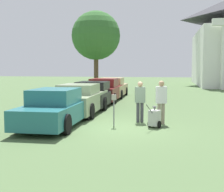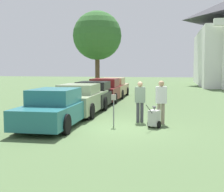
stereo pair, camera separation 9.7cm
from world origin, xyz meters
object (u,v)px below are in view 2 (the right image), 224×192
(parked_car_tan, at_px, (113,88))
(person_worker, at_px, (140,99))
(parking_meter, at_px, (114,104))
(parked_car_black, at_px, (94,95))
(equipment_cart, at_px, (154,118))
(parked_car_maroon, at_px, (105,91))
(parked_car_sage, at_px, (80,100))
(parked_car_teal, at_px, (56,109))
(person_supervisor, at_px, (161,99))

(parked_car_tan, distance_m, person_worker, 11.34)
(parked_car_tan, xyz_separation_m, parking_meter, (2.29, -11.97, 0.20))
(parked_car_tan, bearing_deg, parked_car_black, -91.01)
(person_worker, relative_size, equipment_cart, 1.75)
(parked_car_maroon, bearing_deg, person_worker, -68.92)
(parked_car_maroon, relative_size, parking_meter, 3.95)
(parked_car_maroon, distance_m, parked_car_tan, 2.93)
(parked_car_black, xyz_separation_m, person_worker, (3.23, -4.73, 0.31))
(parked_car_black, relative_size, person_worker, 2.78)
(parked_car_black, distance_m, parked_car_maroon, 3.21)
(parking_meter, height_order, person_worker, person_worker)
(parking_meter, distance_m, equipment_cart, 1.68)
(person_worker, bearing_deg, parked_car_sage, -44.33)
(equipment_cart, bearing_deg, parked_car_maroon, 134.25)
(parked_car_teal, xyz_separation_m, person_supervisor, (4.13, 1.14, 0.34))
(person_supervisor, bearing_deg, parked_car_sage, -45.68)
(parked_car_black, height_order, parking_meter, parked_car_black)
(equipment_cart, bearing_deg, parked_car_black, 144.76)
(parked_car_black, bearing_deg, parked_car_tan, 88.99)
(parking_meter, bearing_deg, parked_car_sage, 127.46)
(parked_car_black, bearing_deg, person_worker, -56.72)
(person_worker, bearing_deg, parked_car_tan, -87.44)
(parked_car_sage, distance_m, parked_car_tan, 8.98)
(parked_car_maroon, height_order, equipment_cart, parked_car_maroon)
(parked_car_tan, height_order, parking_meter, parked_car_tan)
(parked_car_tan, relative_size, person_supervisor, 2.82)
(person_worker, relative_size, person_supervisor, 0.97)
(parked_car_maroon, distance_m, parking_meter, 9.33)
(parked_car_black, xyz_separation_m, parked_car_tan, (-0.00, 6.14, 0.01))
(parked_car_tan, distance_m, equipment_cart, 12.56)
(person_worker, height_order, equipment_cart, person_worker)
(parked_car_black, bearing_deg, equipment_cart, -57.14)
(parked_car_black, xyz_separation_m, equipment_cart, (3.89, -5.80, -0.30))
(parked_car_maroon, xyz_separation_m, parking_meter, (2.29, -9.04, 0.17))
(parked_car_sage, height_order, parked_car_black, parked_car_sage)
(parked_car_sage, distance_m, parked_car_maroon, 6.05)
(parked_car_tan, relative_size, person_worker, 2.91)
(parked_car_maroon, xyz_separation_m, person_supervisor, (4.13, -8.24, 0.31))
(person_supervisor, bearing_deg, parked_car_teal, -2.31)
(equipment_cart, bearing_deg, parked_car_teal, -153.74)
(parked_car_black, xyz_separation_m, parking_meter, (2.29, -5.83, 0.20))
(person_supervisor, relative_size, equipment_cart, 1.81)
(parked_car_black, bearing_deg, parked_car_maroon, 88.99)
(parking_meter, distance_m, person_supervisor, 2.01)
(parked_car_sage, xyz_separation_m, person_worker, (3.23, -1.89, 0.28))
(parked_car_sage, bearing_deg, parking_meter, -53.56)
(parked_car_black, height_order, person_supervisor, person_supervisor)
(parked_car_teal, height_order, parked_car_sage, parked_car_teal)
(person_worker, bearing_deg, parked_car_black, -69.67)
(parked_car_sage, distance_m, equipment_cart, 4.90)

